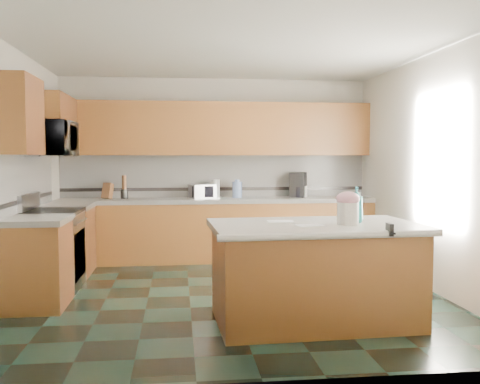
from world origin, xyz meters
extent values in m
plane|color=black|center=(0.00, 0.00, 0.00)|extent=(4.60, 4.60, 0.00)
plane|color=white|center=(0.00, 0.00, 2.70)|extent=(4.60, 4.60, 0.00)
cube|color=silver|center=(0.00, 2.32, 1.35)|extent=(4.60, 0.04, 2.70)
cube|color=silver|center=(0.00, -2.32, 1.35)|extent=(4.60, 0.04, 2.70)
cube|color=silver|center=(-2.32, 0.00, 1.35)|extent=(0.04, 4.60, 2.70)
cube|color=silver|center=(2.32, 0.00, 1.35)|extent=(0.04, 4.60, 2.70)
cube|color=#412012|center=(0.00, 2.00, 0.43)|extent=(4.60, 0.60, 0.86)
cube|color=white|center=(0.00, 2.00, 0.89)|extent=(4.60, 0.64, 0.06)
cube|color=#412012|center=(0.00, 2.13, 1.94)|extent=(4.60, 0.33, 0.78)
cube|color=silver|center=(0.00, 2.29, 1.24)|extent=(4.60, 0.02, 0.63)
cube|color=black|center=(0.00, 2.28, 1.04)|extent=(4.60, 0.01, 0.05)
cube|color=#412012|center=(-2.00, 1.29, 0.43)|extent=(0.60, 0.82, 0.86)
cube|color=white|center=(-2.00, 1.29, 0.89)|extent=(0.64, 0.82, 0.06)
cube|color=#412012|center=(-2.00, -0.24, 0.43)|extent=(0.60, 0.72, 0.86)
cube|color=white|center=(-2.00, -0.24, 0.89)|extent=(0.64, 0.72, 0.06)
cube|color=silver|center=(-2.29, 0.55, 1.24)|extent=(0.02, 2.30, 0.63)
cube|color=black|center=(-2.28, 0.55, 1.04)|extent=(0.01, 2.30, 0.05)
cube|color=#412012|center=(-2.13, 1.42, 1.94)|extent=(0.33, 1.09, 0.78)
cube|color=#412012|center=(-2.13, -0.24, 1.94)|extent=(0.33, 0.72, 0.78)
cube|color=#B7B7BC|center=(-2.00, 0.50, 0.44)|extent=(0.60, 0.76, 0.88)
cube|color=black|center=(-1.71, 0.50, 0.40)|extent=(0.02, 0.68, 0.55)
cube|color=black|center=(-2.00, 0.50, 0.90)|extent=(0.62, 0.78, 0.04)
cylinder|color=#B7B7BC|center=(-1.68, 0.50, 0.78)|extent=(0.02, 0.66, 0.02)
cube|color=#B7B7BC|center=(-2.26, 0.50, 1.02)|extent=(0.06, 0.76, 0.18)
imported|color=#B7B7BC|center=(-2.00, 0.50, 1.73)|extent=(0.50, 0.73, 0.41)
cube|color=#412012|center=(0.68, -1.05, 0.43)|extent=(1.83, 1.10, 0.86)
cube|color=white|center=(0.68, -1.05, 0.89)|extent=(1.93, 1.20, 0.06)
cylinder|color=white|center=(0.68, -1.61, 0.89)|extent=(1.89, 0.14, 0.06)
cylinder|color=silver|center=(0.96, -1.15, 1.02)|extent=(0.23, 0.23, 0.20)
ellipsoid|color=#C98194|center=(0.96, -1.15, 1.15)|extent=(0.21, 0.21, 0.13)
cylinder|color=tan|center=(0.96, -1.15, 1.20)|extent=(0.07, 0.02, 0.02)
sphere|color=tan|center=(0.92, -1.15, 1.20)|extent=(0.04, 0.04, 0.04)
sphere|color=tan|center=(0.99, -1.15, 1.20)|extent=(0.04, 0.04, 0.04)
imported|color=teal|center=(1.09, -1.00, 1.09)|extent=(0.16, 0.16, 0.33)
cube|color=white|center=(0.60, -1.19, 0.92)|extent=(0.27, 0.23, 0.00)
cube|color=white|center=(0.39, -0.87, 0.92)|extent=(0.26, 0.20, 0.00)
cube|color=black|center=(1.17, -1.59, 0.93)|extent=(0.04, 0.12, 0.10)
cylinder|color=black|center=(1.17, -1.66, 0.91)|extent=(0.02, 0.08, 0.02)
cube|color=#472814|center=(-1.58, 2.05, 1.03)|extent=(0.18, 0.20, 0.25)
cylinder|color=black|center=(-1.34, 2.08, 0.99)|extent=(0.11, 0.11, 0.14)
cylinder|color=#472814|center=(-1.34, 2.08, 1.16)|extent=(0.06, 0.06, 0.20)
cube|color=#B7B7BC|center=(-0.21, 2.05, 1.02)|extent=(0.41, 0.35, 0.20)
cube|color=black|center=(-0.21, 1.94, 1.02)|extent=(0.31, 0.01, 0.16)
cylinder|color=white|center=(-0.01, 2.10, 1.06)|extent=(0.12, 0.12, 0.27)
cylinder|color=#B7B7BC|center=(-0.01, 2.10, 0.93)|extent=(0.18, 0.18, 0.01)
cylinder|color=#6983BB|center=(0.31, 2.06, 1.04)|extent=(0.14, 0.14, 0.24)
cylinder|color=#6983BB|center=(0.31, 2.06, 1.18)|extent=(0.07, 0.07, 0.03)
cube|color=black|center=(1.23, 2.08, 1.11)|extent=(0.30, 0.31, 0.38)
cylinder|color=black|center=(1.23, 2.02, 1.00)|extent=(0.15, 0.15, 0.15)
imported|color=white|center=(1.29, 2.05, 1.05)|extent=(0.13, 0.13, 0.25)
cylinder|color=red|center=(1.29, 2.05, 1.19)|extent=(0.02, 0.02, 0.03)
cube|color=white|center=(2.29, -0.20, 1.50)|extent=(0.02, 1.40, 1.10)
camera|label=1|loc=(-0.56, -5.80, 1.53)|focal=40.00mm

